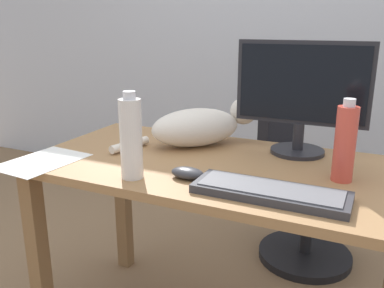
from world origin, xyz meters
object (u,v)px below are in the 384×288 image
monitor (301,94)px  spray_bottle (345,143)px  office_chair (301,191)px  computer_mouse (188,173)px  water_bottle (131,138)px  keyboard (270,192)px  cat (201,125)px

monitor → spray_bottle: (0.18, -0.22, -0.11)m
office_chair → computer_mouse: 1.03m
office_chair → computer_mouse: office_chair is taller
monitor → water_bottle: size_ratio=1.74×
computer_mouse → water_bottle: size_ratio=0.40×
keyboard → cat: bearing=135.1°
monitor → cat: (-0.37, -0.06, -0.15)m
monitor → keyboard: 0.49m
monitor → water_bottle: 0.65m
monitor → water_bottle: (-0.42, -0.48, -0.10)m
computer_mouse → water_bottle: (-0.16, -0.07, 0.11)m
monitor → water_bottle: bearing=-131.5°
keyboard → spray_bottle: spray_bottle is taller
keyboard → computer_mouse: (-0.27, 0.03, 0.00)m
cat → water_bottle: bearing=-96.8°
keyboard → cat: 0.55m
keyboard → spray_bottle: (0.17, 0.22, 0.11)m
cat → spray_bottle: size_ratio=1.78×
office_chair → spray_bottle: size_ratio=3.42×
office_chair → keyboard: 1.03m
monitor → water_bottle: monitor is taller
monitor → spray_bottle: bearing=-51.0°
office_chair → cat: bearing=-118.8°
keyboard → spray_bottle: size_ratio=1.70×
keyboard → cat: cat is taller
monitor → computer_mouse: monitor is taller
cat → keyboard: bearing=-44.9°
office_chair → keyboard: bearing=-85.9°
computer_mouse → water_bottle: bearing=-158.0°
keyboard → computer_mouse: computer_mouse is taller
monitor → keyboard: size_ratio=1.09×
monitor → spray_bottle: 0.31m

